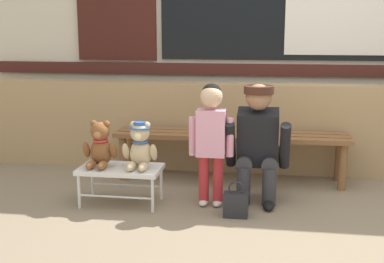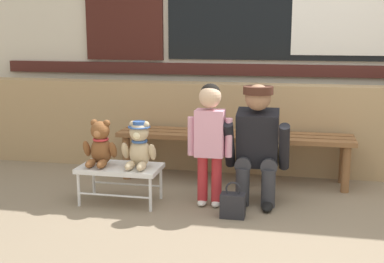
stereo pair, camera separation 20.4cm
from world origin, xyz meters
name	(u,v)px [view 1 (the left image)]	position (x,y,z in m)	size (l,w,h in m)	color
ground_plane	(275,226)	(0.00, 0.00, 0.00)	(60.00, 60.00, 0.00)	#84725B
brick_low_wall	(276,128)	(0.00, 1.43, 0.42)	(6.47, 0.25, 0.85)	tan
wooden_bench_long	(231,140)	(-0.40, 1.06, 0.37)	(2.10, 0.40, 0.44)	brown
small_display_bench	(121,171)	(-1.20, 0.28, 0.27)	(0.64, 0.36, 0.30)	silver
teddy_bear_plain	(100,146)	(-1.36, 0.29, 0.46)	(0.28, 0.26, 0.36)	brown
teddy_bear_with_hat	(140,146)	(-1.04, 0.29, 0.47)	(0.28, 0.27, 0.36)	#CCB289
child_standing	(211,131)	(-0.50, 0.36, 0.59)	(0.35, 0.18, 0.96)	#B7282D
adult_crouching	(259,143)	(-0.14, 0.50, 0.48)	(0.50, 0.49, 0.95)	#333338
handbag_on_ground	(236,204)	(-0.29, 0.14, 0.10)	(0.18, 0.11, 0.27)	#232328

